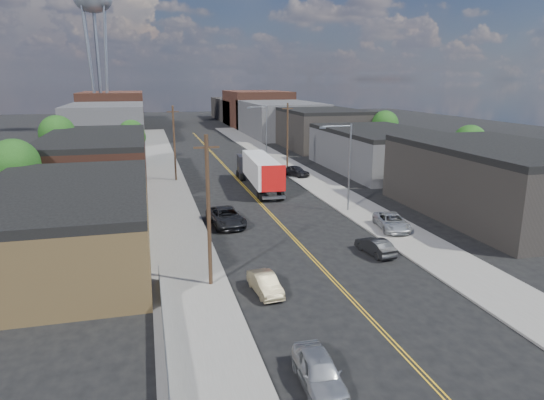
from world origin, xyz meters
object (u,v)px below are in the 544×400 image
car_left_a (319,371)px  car_left_b (265,284)px  car_right_lot_a (392,222)px  car_ahead_truck (267,176)px  semi_truck (258,169)px  car_right_lot_c (296,171)px  car_right_oncoming (375,246)px  car_left_c (226,217)px  water_tower (93,4)px

car_left_a → car_left_b: car_left_a is taller
car_right_lot_a → car_ahead_truck: (-5.57, 24.13, -0.18)m
semi_truck → car_right_lot_c: bearing=41.8°
car_left_a → car_right_lot_c: 47.55m
semi_truck → car_right_oncoming: semi_truck is taller
car_left_b → car_left_a: bearing=-95.2°
semi_truck → car_left_a: bearing=-95.9°
car_left_a → car_left_b: 10.00m
semi_truck → car_ahead_truck: (2.10, 3.65, -1.70)m
car_right_lot_a → car_right_oncoming: bearing=-118.9°
car_left_c → car_right_oncoming: bearing=-52.4°
car_right_oncoming → car_right_lot_a: (4.17, 5.17, 0.20)m
car_left_a → car_right_oncoming: size_ratio=1.09×
car_right_oncoming → car_right_lot_c: (3.20, 30.98, 0.23)m
car_left_c → car_right_lot_a: car_left_c is taller
water_tower → car_left_b: size_ratio=9.55×
car_left_a → car_ahead_truck: size_ratio=0.89×
car_left_c → car_right_lot_c: (13.20, 20.40, 0.06)m
car_left_c → car_right_lot_c: size_ratio=1.38×
car_left_b → car_right_lot_a: car_right_lot_a is taller
car_right_lot_c → car_ahead_truck: size_ratio=0.88×
car_left_a → car_left_b: (0.00, 10.00, -0.10)m
car_left_b → car_right_oncoming: 11.05m
car_ahead_truck → semi_truck: bearing=-112.9°
car_left_b → car_right_oncoming: bearing=20.0°
semi_truck → car_ahead_truck: bearing=63.3°
car_left_a → car_right_oncoming: (10.00, 14.70, -0.09)m
car_ahead_truck → car_right_lot_a: bearing=-69.9°
car_right_lot_c → car_left_a: bearing=-132.0°
semi_truck → car_right_oncoming: size_ratio=4.04×
semi_truck → car_left_a: semi_truck is taller
car_right_oncoming → car_right_lot_c: size_ratio=0.92×
car_right_lot_a → car_right_lot_c: 25.83m
water_tower → car_ahead_truck: 78.60m
car_left_a → car_left_c: car_left_c is taller
water_tower → car_left_b: (17.00, -102.00, -30.01)m
water_tower → car_left_a: bearing=-81.4°
water_tower → car_left_c: (17.00, -86.72, -29.82)m
semi_truck → car_ahead_truck: 4.54m
car_ahead_truck → water_tower: bearing=117.7°
car_left_c → car_right_oncoming: (10.00, -10.58, -0.17)m
water_tower → car_left_b: water_tower is taller
semi_truck → car_right_lot_a: size_ratio=3.15×
car_right_oncoming → car_ahead_truck: (-1.40, 29.30, 0.02)m
car_left_c → car_left_b: bearing=-95.8°
car_right_oncoming → car_left_b: bearing=17.6°
semi_truck → car_left_c: bearing=-110.1°
water_tower → car_left_a: 117.16m
car_right_oncoming → car_right_lot_c: car_right_lot_c is taller
car_left_a → car_left_c: size_ratio=0.73×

